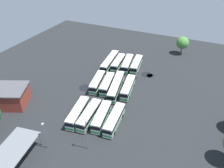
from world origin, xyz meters
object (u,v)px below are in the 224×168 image
Objects in this scene: maintenance_shelter at (14,147)px; bus_row1_slot0 at (97,82)px; bus_row2_slot2 at (102,116)px; bus_row2_slot3 at (114,119)px; bus_row0_slot1 at (118,63)px; bus_row1_slot3 at (128,87)px; bus_row0_slot0 at (110,61)px; bus_row1_slot2 at (116,86)px; bus_row0_slot2 at (127,64)px; bus_row0_slot3 at (136,65)px; bus_row1_slot1 at (107,84)px; depot_building at (6,96)px; lamp_post_near_entrance at (87,134)px; bus_row2_slot0 at (78,113)px; bus_row2_slot1 at (89,115)px; lamp_post_far_corner at (45,135)px; tree_south_edge at (183,43)px.

bus_row1_slot0 is at bearing 175.97° from maintenance_shelter.
bus_row2_slot2 and bus_row2_slot3 have the same top height.
bus_row0_slot1 is 16.66m from bus_row1_slot3.
bus_row0_slot0 is at bearing -86.41° from bus_row0_slot1.
bus_row0_slot1 is 15.73m from bus_row1_slot2.
maintenance_shelter is (49.03, -6.48, 1.97)m from bus_row0_slot2.
bus_row0_slot1 is 30.59m from bus_row2_slot2.
bus_row1_slot1 is at bearing -13.85° from bus_row0_slot3.
bus_row0_slot0 is 1.02× the size of depot_building.
bus_row2_slot2 is 28.87m from depot_building.
bus_row0_slot1 is at bearing -158.31° from bus_row2_slot3.
lamp_post_near_entrance reaches higher than maintenance_shelter.
lamp_post_near_entrance is at bearing -0.11° from bus_row1_slot3.
bus_row1_slot0 is 0.74× the size of bus_row1_slot2.
bus_row0_slot0 is 47.99m from maintenance_shelter.
bus_row1_slot1 is at bearing 176.50° from bus_row2_slot0.
bus_row1_slot3 is at bearing 175.55° from bus_row2_slot2.
bus_row1_slot0 is at bearing 134.07° from depot_building.
bus_row1_slot3 is 1.02× the size of bus_row2_slot3.
bus_row2_slot3 is at bearing 41.31° from bus_row1_slot0.
bus_row0_slot3 is at bearing -176.26° from lamp_post_near_entrance.
bus_row2_slot1 is at bearing -15.23° from bus_row1_slot3.
bus_row2_slot2 is 0.96× the size of bus_row2_slot3.
lamp_post_far_corner reaches higher than depot_building.
depot_building is (18.97, -19.59, 0.94)m from bus_row1_slot0.
lamp_post_far_corner is at bearing -18.31° from bus_row2_slot1.
bus_row0_slot2 is at bearing -37.22° from tree_south_edge.
bus_row2_slot1 is at bearing 9.06° from bus_row0_slot1.
tree_south_edge is at bearing 162.29° from maintenance_shelter.
bus_row0_slot0 is at bearing -148.15° from bus_row1_slot2.
bus_row0_slot3 is at bearing 166.15° from bus_row1_slot1.
bus_row0_slot1 and bus_row1_slot0 have the same top height.
bus_row0_slot1 is at bearing 93.59° from bus_row0_slot0.
lamp_post_far_corner reaches higher than bus_row0_slot1.
bus_row1_slot2 and bus_row1_slot3 have the same top height.
bus_row1_slot1 is 0.94× the size of bus_row1_slot3.
maintenance_shelter is 15.42m from lamp_post_near_entrance.
bus_row2_slot0 is (30.55, 4.91, -0.00)m from bus_row0_slot0.
bus_row0_slot3 is 44.73m from depot_building.
bus_row1_slot1 is 33.98m from maintenance_shelter.
bus_row2_slot2 is at bearing 21.27° from bus_row0_slot0.
bus_row0_slot0 is 1.97× the size of lamp_post_far_corner.
tree_south_edge reaches higher than bus_row1_slot0.
bus_row0_slot0 is 30.94m from bus_row2_slot0.
bus_row0_slot0 is at bearing -79.58° from bus_row0_slot3.
bus_row0_slot0 is at bearing 153.18° from depot_building.
bus_row1_slot1 is 40.14m from tree_south_edge.
bus_row1_slot2 is at bearing 21.19° from bus_row0_slot1.
bus_row1_slot3 is 1.52× the size of lamp_post_far_corner.
tree_south_edge reaches higher than bus_row0_slot1.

